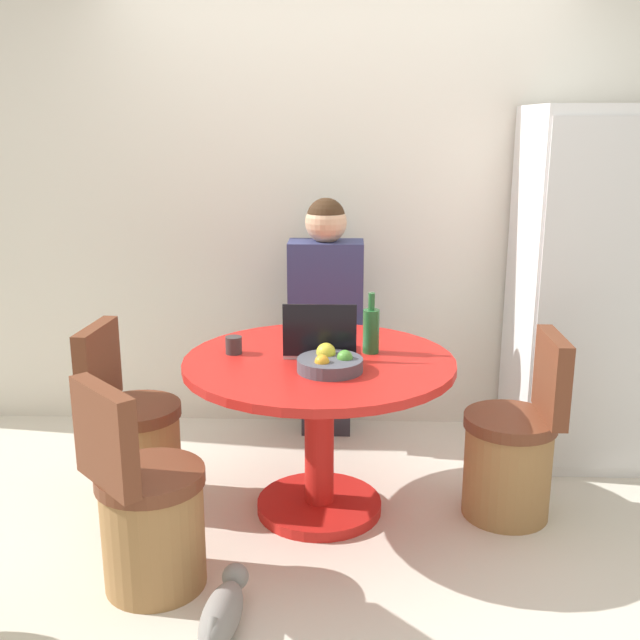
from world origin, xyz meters
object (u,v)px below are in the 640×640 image
at_px(refrigerator, 590,287).
at_px(person_seated, 326,308).
at_px(chair_near_left_corner, 148,518).
at_px(cat, 223,612).
at_px(chair_right_side, 512,455).
at_px(bottle, 371,330).
at_px(laptop, 320,343).
at_px(chair_left_side, 134,443).
at_px(dining_table, 319,401).
at_px(fruit_bowl, 330,363).

relative_size(refrigerator, person_seated, 1.34).
distance_m(chair_near_left_corner, cat, 0.47).
height_order(chair_right_side, cat, chair_right_side).
relative_size(chair_near_left_corner, bottle, 3.11).
bearing_deg(refrigerator, cat, -136.87).
bearing_deg(chair_near_left_corner, refrigerator, -100.66).
distance_m(refrigerator, person_seated, 1.40).
relative_size(person_seated, laptop, 4.26).
distance_m(refrigerator, chair_left_side, 2.44).
relative_size(bottle, cat, 0.58).
height_order(chair_right_side, person_seated, person_seated).
xyz_separation_m(chair_right_side, cat, (-1.19, -0.87, -0.21)).
xyz_separation_m(refrigerator, dining_table, (-1.39, -0.72, -0.38)).
xyz_separation_m(dining_table, chair_left_side, (-0.88, 0.07, -0.25)).
xyz_separation_m(dining_table, chair_right_side, (0.88, -0.00, -0.25)).
bearing_deg(chair_left_side, cat, -144.51).
bearing_deg(chair_right_side, bottle, -98.67).
relative_size(refrigerator, fruit_bowl, 6.62).
bearing_deg(chair_right_side, dining_table, -90.00).
distance_m(chair_near_left_corner, chair_left_side, 0.72).
height_order(chair_right_side, chair_left_side, same).
bearing_deg(chair_near_left_corner, fruit_bowl, -100.83).
bearing_deg(laptop, refrigerator, -154.34).
bearing_deg(dining_table, chair_right_side, -0.11).
distance_m(chair_right_side, bottle, 0.86).
distance_m(chair_right_side, cat, 1.49).
xyz_separation_m(refrigerator, fruit_bowl, (-1.34, -0.88, -0.14)).
relative_size(dining_table, bottle, 4.36).
relative_size(chair_right_side, laptop, 2.67).
bearing_deg(bottle, chair_right_side, -8.78).
xyz_separation_m(laptop, cat, (-0.31, -0.93, -0.72)).
bearing_deg(chair_near_left_corner, bottle, -94.56).
bearing_deg(bottle, dining_table, -156.87).
bearing_deg(bottle, refrigerator, 28.06).
height_order(laptop, cat, laptop).
bearing_deg(chair_right_side, laptop, -93.27).
distance_m(chair_near_left_corner, fruit_bowl, 0.95).
bearing_deg(dining_table, chair_near_left_corner, -136.11).
height_order(dining_table, person_seated, person_seated).
bearing_deg(bottle, person_seated, 107.11).
height_order(chair_left_side, bottle, bottle).
bearing_deg(chair_right_side, chair_left_side, -92.22).
distance_m(refrigerator, chair_right_side, 1.08).
distance_m(fruit_bowl, bottle, 0.33).
bearing_deg(refrigerator, dining_table, -152.73).
relative_size(chair_near_left_corner, fruit_bowl, 3.10).
relative_size(refrigerator, chair_left_side, 2.14).
relative_size(laptop, bottle, 1.16).
bearing_deg(refrigerator, laptop, -154.34).
relative_size(dining_table, fruit_bowl, 4.34).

